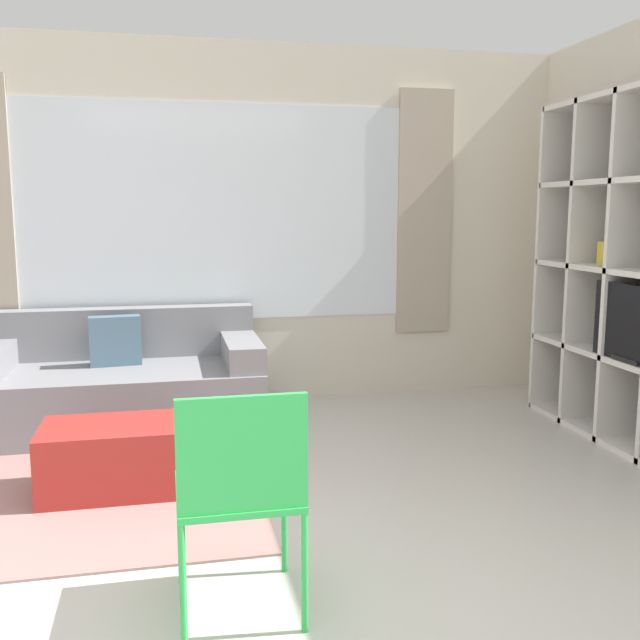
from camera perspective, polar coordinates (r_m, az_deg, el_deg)
name	(u,v)px	position (r m, az deg, el deg)	size (l,w,h in m)	color
wall_back	(216,226)	(5.46, -8.31, 7.49)	(6.53, 0.11, 2.70)	beige
area_rug	(10,491)	(4.18, -23.54, -12.46)	(2.57, 1.98, 0.01)	gray
couch_main	(122,385)	(5.08, -15.60, -5.02)	(1.88, 0.94, 0.78)	gray
ottoman	(123,457)	(3.96, -15.46, -10.54)	(0.83, 0.48, 0.36)	#A82823
folding_chair	(240,483)	(2.59, -6.45, -12.80)	(0.44, 0.46, 0.86)	green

